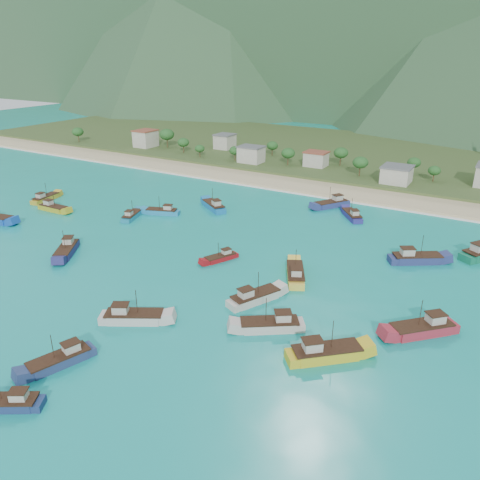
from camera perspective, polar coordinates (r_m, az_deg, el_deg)
The scene contains 24 objects.
ground at distance 100.05m, azimuth -7.73°, elevation -4.41°, with size 600.00×600.00×0.00m, color #0D9194.
beach at distance 165.03m, azimuth 9.37°, elevation 6.28°, with size 400.00×18.00×1.20m, color beige.
land at distance 221.52m, azimuth 15.33°, elevation 9.86°, with size 400.00×110.00×2.40m, color #385123.
surf_line at distance 156.53m, azimuth 8.07°, elevation 5.48°, with size 400.00×2.50×0.08m, color white.
village at distance 182.30m, azimuth 14.52°, elevation 8.92°, with size 208.78×29.72×7.35m.
vegetation at distance 185.97m, azimuth 12.27°, elevation 9.52°, with size 276.79×25.12×9.08m.
boat_0 at distance 116.90m, azimuth -20.36°, elevation -1.20°, with size 8.94×11.04×6.56m.
boat_1 at distance 89.39m, azimuth 1.78°, elevation -7.07°, with size 7.57×11.27×6.46m.
boat_2 at distance 149.75m, azimuth -21.78°, elevation 3.60°, with size 10.34×3.18×6.08m.
boat_6 at distance 73.11m, azimuth -26.43°, elevation -17.45°, with size 9.22×7.07×5.41m.
boat_7 at distance 140.83m, azimuth -3.22°, elevation 4.12°, with size 11.21×9.05×6.66m.
boat_9 at distance 145.33m, azimuth 11.11°, elevation 4.31°, with size 8.93×11.56×6.79m.
boat_10 at distance 138.01m, azimuth -9.45°, elevation 3.39°, with size 10.22×6.13×5.80m.
boat_13 at distance 136.70m, azimuth 13.48°, elevation 2.90°, with size 8.54×9.89×6.00m.
boat_15 at distance 136.51m, azimuth -13.04°, elevation 2.87°, with size 5.52×9.61×5.45m.
boat_16 at distance 81.29m, azimuth 3.77°, elevation -10.35°, with size 11.04×9.01×6.58m.
boat_19 at distance 112.25m, azimuth 20.66°, elevation -2.16°, with size 11.90×9.36×7.02m.
boat_20 at distance 75.55m, azimuth 10.34°, elevation -13.46°, with size 11.28×10.59×7.06m.
boat_21 at distance 98.74m, azimuth 6.77°, elevation -4.21°, with size 8.01×11.42×6.58m.
boat_22 at distance 85.73m, azimuth 21.37°, elevation -10.08°, with size 10.85×10.85×7.00m.
boat_23 at distance 78.21m, azimuth -21.04°, elevation -13.54°, with size 6.10×10.67×6.05m.
boat_24 at distance 85.37m, azimuth -12.91°, elevation -9.19°, with size 11.44×8.46×6.66m.
boat_26 at distance 106.48m, azimuth -2.35°, elevation -2.22°, with size 5.60×8.44×4.83m.
boat_27 at distance 160.88m, azimuth -22.62°, elevation 4.69°, with size 4.56×10.46×5.98m.
Camera 1 is at (56.56, -69.50, 44.51)m, focal length 35.00 mm.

